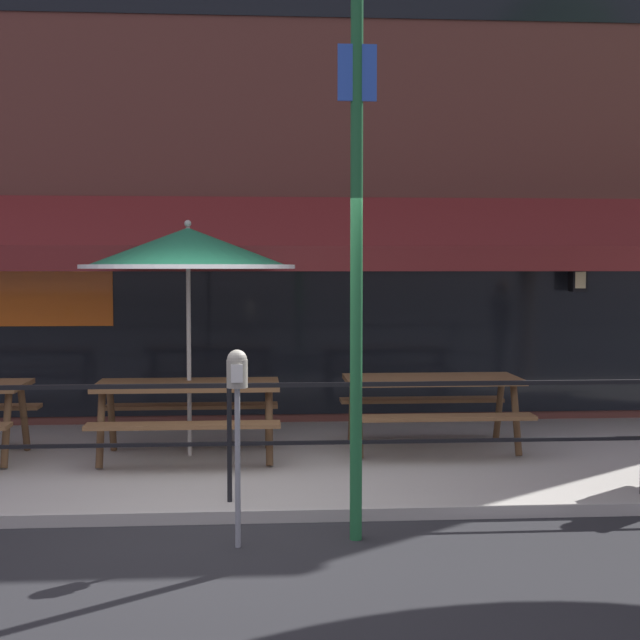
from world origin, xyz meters
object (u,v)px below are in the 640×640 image
at_px(picnic_table_right, 432,392).
at_px(patio_umbrella_centre, 188,250).
at_px(parking_meter_far, 237,388).
at_px(street_sign_pole, 357,211).
at_px(picnic_table_centre, 188,398).

xyz_separation_m(picnic_table_right, patio_umbrella_centre, (-2.50, -0.09, 1.47)).
bearing_deg(parking_meter_far, street_sign_pole, 7.96).
bearing_deg(street_sign_pole, picnic_table_right, 67.73).
distance_m(picnic_table_right, patio_umbrella_centre, 2.90).
height_order(picnic_table_right, parking_meter_far, parking_meter_far).
bearing_deg(parking_meter_far, picnic_table_centre, 102.18).
relative_size(picnic_table_centre, patio_umbrella_centre, 0.76).
bearing_deg(parking_meter_far, patio_umbrella_centre, 101.40).
xyz_separation_m(picnic_table_centre, parking_meter_far, (0.54, -2.52, 0.44)).
bearing_deg(patio_umbrella_centre, parking_meter_far, -78.60).
bearing_deg(patio_umbrella_centre, street_sign_pole, -61.39).
distance_m(picnic_table_centre, street_sign_pole, 3.26).
bearing_deg(street_sign_pole, parking_meter_far, -172.04).
relative_size(patio_umbrella_centre, parking_meter_far, 1.67).
height_order(parking_meter_far, street_sign_pole, street_sign_pole).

